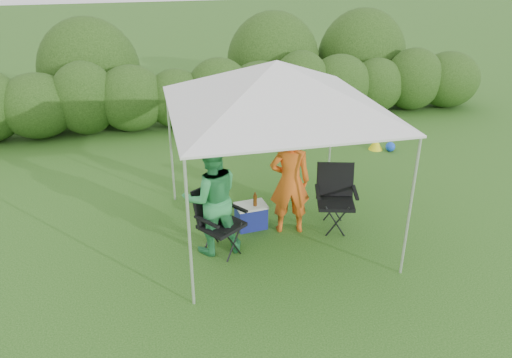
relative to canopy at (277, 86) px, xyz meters
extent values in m
plane|color=#366720|center=(0.00, -0.50, -2.46)|extent=(70.00, 70.00, 0.00)
ellipsoid|color=#2C5019|center=(-4.36, 5.50, -1.67)|extent=(1.80, 1.53, 1.57)
cylinder|color=#382616|center=(-4.36, 5.50, -2.31)|extent=(0.12, 0.12, 0.30)
ellipsoid|color=#2C5019|center=(-3.27, 5.50, -1.56)|extent=(1.57, 1.34, 1.80)
cylinder|color=#382616|center=(-3.27, 5.50, -2.31)|extent=(0.12, 0.12, 0.30)
ellipsoid|color=#2C5019|center=(-2.18, 5.50, -1.64)|extent=(1.72, 1.47, 1.65)
cylinder|color=#382616|center=(-2.18, 5.50, -2.31)|extent=(0.12, 0.12, 0.30)
ellipsoid|color=#2C5019|center=(-1.09, 5.50, -1.71)|extent=(1.50, 1.28, 1.50)
cylinder|color=#382616|center=(-1.09, 5.50, -2.31)|extent=(0.12, 0.12, 0.30)
ellipsoid|color=#2C5019|center=(0.00, 5.50, -1.60)|extent=(1.65, 1.40, 1.73)
cylinder|color=#382616|center=(0.00, 5.50, -2.31)|extent=(0.12, 0.12, 0.30)
ellipsoid|color=#2C5019|center=(1.09, 5.50, -1.67)|extent=(1.80, 1.53, 1.57)
cylinder|color=#382616|center=(1.09, 5.50, -2.31)|extent=(0.12, 0.12, 0.30)
ellipsoid|color=#2C5019|center=(2.18, 5.50, -1.56)|extent=(1.58, 1.34, 1.80)
cylinder|color=#382616|center=(2.18, 5.50, -2.31)|extent=(0.12, 0.12, 0.30)
ellipsoid|color=#2C5019|center=(3.27, 5.50, -1.64)|extent=(1.72, 1.47, 1.65)
cylinder|color=#382616|center=(3.27, 5.50, -2.31)|extent=(0.12, 0.12, 0.30)
ellipsoid|color=#2C5019|center=(4.36, 5.50, -1.71)|extent=(1.50, 1.28, 1.50)
cylinder|color=#382616|center=(4.36, 5.50, -2.31)|extent=(0.12, 0.12, 0.30)
ellipsoid|color=#2C5019|center=(5.46, 5.50, -1.60)|extent=(1.65, 1.40, 1.73)
cylinder|color=#382616|center=(5.46, 5.50, -2.31)|extent=(0.12, 0.12, 0.30)
ellipsoid|color=#2C5019|center=(6.55, 5.50, -1.67)|extent=(1.80, 1.53, 1.57)
cylinder|color=#382616|center=(6.55, 5.50, -2.31)|extent=(0.12, 0.12, 0.30)
cylinder|color=silver|center=(-1.50, -1.50, -1.41)|extent=(0.04, 0.04, 2.10)
cylinder|color=silver|center=(1.50, -1.50, -1.41)|extent=(0.04, 0.04, 2.10)
cylinder|color=silver|center=(-1.50, 1.50, -1.41)|extent=(0.04, 0.04, 2.10)
cylinder|color=silver|center=(1.50, 1.50, -1.41)|extent=(0.04, 0.04, 2.10)
cube|color=white|center=(0.00, 0.00, -0.35)|extent=(3.10, 3.10, 0.03)
pyramid|color=white|center=(0.00, 0.00, 0.02)|extent=(3.10, 3.10, 0.70)
cube|color=black|center=(1.01, -0.11, -1.99)|extent=(0.71, 0.68, 0.06)
cube|color=black|center=(1.07, 0.13, -1.67)|extent=(0.61, 0.31, 0.56)
cube|color=black|center=(0.71, -0.03, -1.79)|extent=(0.19, 0.49, 0.03)
cube|color=black|center=(1.30, -0.19, -1.79)|extent=(0.19, 0.49, 0.03)
cylinder|color=black|center=(0.70, -0.28, -2.23)|extent=(0.03, 0.03, 0.47)
cylinder|color=black|center=(1.18, -0.42, -2.23)|extent=(0.03, 0.03, 0.47)
cylinder|color=black|center=(0.83, 0.19, -2.23)|extent=(0.03, 0.03, 0.47)
cylinder|color=black|center=(1.31, 0.06, -2.23)|extent=(0.03, 0.03, 0.47)
cube|color=black|center=(-0.92, -0.38, -2.00)|extent=(0.78, 0.77, 0.06)
cube|color=black|center=(-1.07, -0.18, -1.68)|extent=(0.56, 0.46, 0.55)
cube|color=black|center=(-1.17, -0.55, -1.79)|extent=(0.33, 0.43, 0.03)
cube|color=black|center=(-0.68, -0.21, -1.79)|extent=(0.33, 0.43, 0.03)
cylinder|color=black|center=(-0.98, -0.72, -2.23)|extent=(0.03, 0.03, 0.47)
cylinder|color=black|center=(-0.58, -0.44, -2.23)|extent=(0.03, 0.03, 0.47)
cylinder|color=black|center=(-1.27, -0.32, -2.23)|extent=(0.03, 0.03, 0.47)
cylinder|color=black|center=(-0.87, -0.04, -2.23)|extent=(0.03, 0.03, 0.47)
imported|color=orange|center=(0.25, 0.00, -1.57)|extent=(0.71, 0.53, 1.79)
imported|color=#329B54|center=(-1.05, -0.28, -1.56)|extent=(0.91, 0.73, 1.80)
cube|color=navy|center=(-0.33, 0.23, -2.27)|extent=(0.51, 0.39, 0.39)
cube|color=silver|center=(-0.33, 0.23, -2.06)|extent=(0.54, 0.42, 0.03)
cylinder|color=#592D0C|center=(-0.27, 0.19, -1.92)|extent=(0.06, 0.06, 0.24)
cone|color=yellow|center=(3.20, 2.93, -2.33)|extent=(0.32, 0.32, 0.27)
sphere|color=blue|center=(3.47, 2.75, -2.35)|extent=(0.22, 0.22, 0.22)
camera|label=1|loc=(-1.88, -6.80, 1.91)|focal=35.00mm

